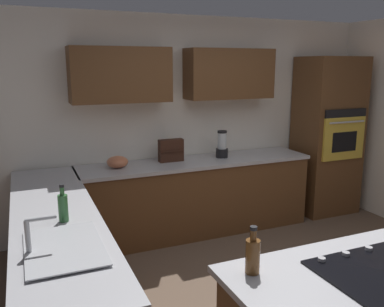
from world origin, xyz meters
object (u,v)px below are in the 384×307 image
Objects in this scene: sink_unit at (62,247)px; spice_rack at (171,150)px; blender at (222,146)px; mixing_bowl at (117,162)px; wall_oven at (327,136)px; dish_soap_bottle at (63,207)px; oil_bottle at (253,255)px.

spice_rack is (-1.43, -1.94, 0.11)m from sink_unit.
blender reaches higher than spice_rack.
spice_rack reaches higher than mixing_bowl.
dish_soap_bottle is (3.62, 1.38, -0.05)m from wall_oven.
oil_bottle is (2.75, 2.56, -0.06)m from wall_oven.
spice_rack is 2.00m from dish_soap_bottle.
dish_soap_bottle is 1.47m from oil_bottle.
sink_unit is 0.49m from dish_soap_bottle.
spice_rack reaches higher than sink_unit.
oil_bottle reaches higher than sink_unit.
blender reaches higher than mixing_bowl.
blender is 1.41× the size of mixing_bowl.
spice_rack is at bearing -4.12° from blender.
mixing_bowl is at bearing -117.00° from dish_soap_bottle.
spice_rack is 2.69m from oil_bottle.
wall_oven reaches higher than oil_bottle.
oil_bottle is at bearing 93.34° from mixing_bowl.
sink_unit is (3.68, 1.86, -0.14)m from wall_oven.
blender is 1.30m from mixing_bowl.
wall_oven reaches higher than dish_soap_bottle.
blender is at bearing 175.88° from spice_rack.
wall_oven is at bearing 177.86° from spice_rack.
blender is at bearing -137.68° from sink_unit.
sink_unit reaches higher than mixing_bowl.
sink_unit is 2.10× the size of blender.
blender is 0.65m from spice_rack.
oil_bottle is (-0.15, 2.60, 0.04)m from mixing_bowl.
dish_soap_bottle is at bearing 46.82° from spice_rack.
wall_oven is at bearing -153.23° from sink_unit.
mixing_bowl is 0.84× the size of dish_soap_bottle.
sink_unit is at bearing 83.05° from dish_soap_bottle.
dish_soap_bottle reaches higher than oil_bottle.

